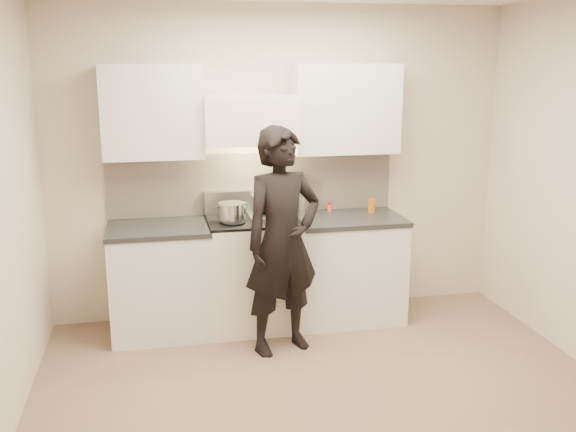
{
  "coord_description": "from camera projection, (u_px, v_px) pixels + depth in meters",
  "views": [
    {
      "loc": [
        -1.07,
        -3.72,
        2.22
      ],
      "look_at": [
        -0.08,
        1.05,
        1.04
      ],
      "focal_mm": 40.0,
      "sensor_mm": 36.0,
      "label": 1
    }
  ],
  "objects": [
    {
      "name": "spice_jar",
      "position": [
        330.0,
        207.0,
        5.69
      ],
      "size": [
        0.04,
        0.04,
        0.08
      ],
      "color": "orange",
      "rests_on": "counter_right"
    },
    {
      "name": "stove",
      "position": [
        254.0,
        272.0,
        5.46
      ],
      "size": [
        0.76,
        0.65,
        0.96
      ],
      "color": "white",
      "rests_on": "ground"
    },
    {
      "name": "wok",
      "position": [
        273.0,
        200.0,
        5.49
      ],
      "size": [
        0.39,
        0.48,
        0.31
      ],
      "color": "#BCBCBC",
      "rests_on": "stove"
    },
    {
      "name": "stock_pot",
      "position": [
        232.0,
        212.0,
        5.2
      ],
      "size": [
        0.29,
        0.29,
        0.15
      ],
      "color": "#BCBCBC",
      "rests_on": "stove"
    },
    {
      "name": "person",
      "position": [
        283.0,
        242.0,
        4.89
      ],
      "size": [
        0.75,
        0.61,
        1.76
      ],
      "primitive_type": "imported",
      "rotation": [
        0.0,
        0.0,
        0.33
      ],
      "color": "black",
      "rests_on": "ground"
    },
    {
      "name": "counter_right",
      "position": [
        347.0,
        267.0,
        5.62
      ],
      "size": [
        0.92,
        0.67,
        0.92
      ],
      "color": "silver",
      "rests_on": "ground"
    },
    {
      "name": "ground_plane",
      "position": [
        332.0,
        403.0,
        4.27
      ],
      "size": [
        4.0,
        4.0,
        0.0
      ],
      "primitive_type": "plane",
      "color": "#7E654D"
    },
    {
      "name": "counter_left",
      "position": [
        161.0,
        280.0,
        5.3
      ],
      "size": [
        0.82,
        0.67,
        0.92
      ],
      "color": "silver",
      "rests_on": "ground"
    },
    {
      "name": "room_shell",
      "position": [
        312.0,
        158.0,
        4.24
      ],
      "size": [
        4.04,
        3.54,
        2.7
      ],
      "color": "beige",
      "rests_on": "ground"
    },
    {
      "name": "oil_glass",
      "position": [
        372.0,
        206.0,
        5.65
      ],
      "size": [
        0.07,
        0.07,
        0.12
      ],
      "color": "#AD5A0F",
      "rests_on": "counter_right"
    },
    {
      "name": "utensil_crock",
      "position": [
        299.0,
        200.0,
        5.65
      ],
      "size": [
        0.13,
        0.13,
        0.35
      ],
      "color": "#B5B5B9",
      "rests_on": "counter_right"
    }
  ]
}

